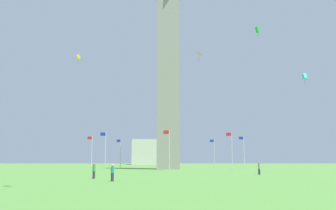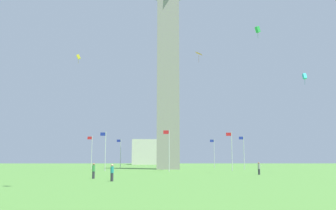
% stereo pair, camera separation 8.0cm
% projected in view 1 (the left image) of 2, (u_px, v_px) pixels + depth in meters
% --- Properties ---
extents(ground_plane, '(260.00, 260.00, 0.00)m').
position_uv_depth(ground_plane, '(168.00, 169.00, 80.22)').
color(ground_plane, '#477A33').
extents(obelisk_monument, '(5.07, 5.07, 46.08)m').
position_uv_depth(obelisk_monument, '(168.00, 69.00, 83.72)').
color(obelisk_monument, gray).
rests_on(obelisk_monument, ground).
extents(flagpole_n, '(1.12, 0.14, 7.45)m').
position_uv_depth(flagpole_n, '(91.00, 151.00, 80.63)').
color(flagpole_n, silver).
rests_on(flagpole_n, ground).
extents(flagpole_ne, '(1.12, 0.14, 7.45)m').
position_uv_depth(flagpole_ne, '(105.00, 149.00, 68.65)').
color(flagpole_ne, silver).
rests_on(flagpole_ne, ground).
extents(flagpole_e, '(1.12, 0.14, 7.45)m').
position_uv_depth(flagpole_e, '(169.00, 148.00, 63.81)').
color(flagpole_e, silver).
rests_on(flagpole_e, ground).
extents(flagpole_se, '(1.12, 0.14, 7.45)m').
position_uv_depth(flagpole_se, '(232.00, 149.00, 68.95)').
color(flagpole_se, silver).
rests_on(flagpole_se, ground).
extents(flagpole_s, '(1.12, 0.14, 7.45)m').
position_uv_depth(flagpole_s, '(244.00, 151.00, 81.06)').
color(flagpole_s, silver).
rests_on(flagpole_s, ground).
extents(flagpole_sw, '(1.12, 0.14, 7.45)m').
position_uv_depth(flagpole_sw, '(214.00, 152.00, 93.04)').
color(flagpole_sw, silver).
rests_on(flagpole_sw, ground).
extents(flagpole_w, '(1.12, 0.14, 7.45)m').
position_uv_depth(flagpole_w, '(167.00, 152.00, 97.87)').
color(flagpole_w, silver).
rests_on(flagpole_w, ground).
extents(flagpole_nw, '(1.12, 0.14, 7.45)m').
position_uv_depth(flagpole_nw, '(120.00, 152.00, 92.73)').
color(flagpole_nw, silver).
rests_on(flagpole_nw, ground).
extents(person_teal_shirt, '(0.32, 0.32, 1.68)m').
position_uv_depth(person_teal_shirt, '(112.00, 173.00, 35.08)').
color(person_teal_shirt, '#2D2D38').
rests_on(person_teal_shirt, ground).
extents(person_gray_shirt, '(0.32, 0.32, 1.76)m').
position_uv_depth(person_gray_shirt, '(259.00, 168.00, 50.65)').
color(person_gray_shirt, '#2D2D38').
rests_on(person_gray_shirt, ground).
extents(person_green_shirt, '(0.32, 0.32, 1.72)m').
position_uv_depth(person_green_shirt, '(94.00, 171.00, 40.00)').
color(person_green_shirt, '#2D2D38').
rests_on(person_green_shirt, ground).
extents(kite_orange_diamond, '(1.60, 1.67, 2.16)m').
position_uv_depth(kite_orange_diamond, '(199.00, 54.00, 71.55)').
color(kite_orange_diamond, orange).
extents(kite_yellow_box, '(0.91, 0.66, 1.80)m').
position_uv_depth(kite_yellow_box, '(79.00, 57.00, 67.21)').
color(kite_yellow_box, yellow).
extents(kite_green_box, '(0.90, 0.80, 1.94)m').
position_uv_depth(kite_green_box, '(258.00, 30.00, 55.49)').
color(kite_green_box, green).
extents(kite_cyan_box, '(0.59, 0.83, 1.94)m').
position_uv_depth(kite_cyan_box, '(305.00, 76.00, 60.37)').
color(kite_cyan_box, '#33C6D1').
extents(distant_building, '(18.32, 17.60, 10.93)m').
position_uv_depth(distant_building, '(154.00, 152.00, 161.97)').
color(distant_building, beige).
rests_on(distant_building, ground).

